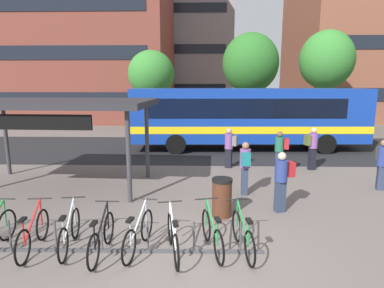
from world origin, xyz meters
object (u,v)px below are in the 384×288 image
parked_bicycle_silver_5 (139,234)px  commuter_olive_pack_3 (312,146)px  commuter_grey_pack_6 (230,145)px  commuter_red_pack_0 (280,149)px  commuter_teal_pack_1 (245,165)px  parked_bicycle_white_6 (173,238)px  city_bus (249,116)px  parked_bicycle_green_7 (212,234)px  parked_bicycle_black_4 (102,238)px  parked_bicycle_green_8 (243,235)px  commuter_red_pack_5 (282,178)px  street_tree_3 (250,63)px  parked_bicycle_silver_3 (70,232)px  street_tree_1 (151,74)px  street_tree_0 (327,60)px  transit_shelter (55,106)px  parked_bicycle_red_2 (33,234)px  trash_bin (222,197)px  commuter_olive_pack_2 (382,161)px

parked_bicycle_silver_5 → commuter_olive_pack_3: commuter_olive_pack_3 is taller
commuter_olive_pack_3 → commuter_grey_pack_6: commuter_olive_pack_3 is taller
commuter_grey_pack_6 → commuter_red_pack_0: bearing=-179.0°
parked_bicycle_silver_5 → commuter_teal_pack_1: bearing=-26.8°
parked_bicycle_silver_5 → parked_bicycle_white_6: size_ratio=1.00×
city_bus → parked_bicycle_green_7: bearing=-103.8°
parked_bicycle_black_4 → parked_bicycle_green_8: same height
city_bus → commuter_red_pack_5: 8.52m
parked_bicycle_silver_5 → street_tree_3: (4.86, 17.83, 4.49)m
parked_bicycle_silver_3 → parked_bicycle_white_6: 2.22m
street_tree_1 → parked_bicycle_silver_5: bearing=-82.4°
parked_bicycle_green_7 → street_tree_0: size_ratio=0.24×
commuter_teal_pack_1 → commuter_grey_pack_6: bearing=6.6°
transit_shelter → parked_bicycle_green_7: bearing=-37.3°
parked_bicycle_red_2 → transit_shelter: (-1.26, 4.26, 2.37)m
parked_bicycle_black_4 → commuter_red_pack_5: 4.90m
parked_bicycle_red_2 → commuter_olive_pack_3: bearing=-56.1°
commuter_teal_pack_1 → commuter_olive_pack_3: (3.11, 3.08, 0.02)m
city_bus → commuter_grey_pack_6: size_ratio=7.27×
parked_bicycle_green_7 → commuter_olive_pack_3: size_ratio=0.98×
parked_bicycle_silver_3 → parked_bicycle_red_2: bearing=89.5°
parked_bicycle_silver_3 → parked_bicycle_silver_5: 1.48m
parked_bicycle_black_4 → street_tree_1: street_tree_1 is taller
parked_bicycle_silver_5 → parked_bicycle_black_4: bearing=114.0°
street_tree_3 → street_tree_0: bearing=-5.7°
parked_bicycle_black_4 → parked_bicycle_green_7: (2.26, 0.23, 0.00)m
commuter_teal_pack_1 → commuter_grey_pack_6: size_ratio=1.02×
trash_bin → parked_bicycle_red_2: bearing=-154.4°
parked_bicycle_white_6 → transit_shelter: transit_shelter is taller
city_bus → commuter_olive_pack_2: bearing=-63.8°
street_tree_1 → commuter_olive_pack_2: bearing=-53.9°
parked_bicycle_black_4 → commuter_grey_pack_6: bearing=-24.3°
parked_bicycle_white_6 → commuter_red_pack_5: size_ratio=1.01×
commuter_red_pack_0 → commuter_grey_pack_6: bearing=-9.3°
transit_shelter → commuter_olive_pack_2: size_ratio=3.79×
parked_bicycle_red_2 → trash_bin: 4.51m
parked_bicycle_red_2 → commuter_teal_pack_1: size_ratio=1.02×
commuter_red_pack_0 → commuter_grey_pack_6: commuter_grey_pack_6 is taller
parked_bicycle_green_7 → street_tree_0: 19.82m
commuter_red_pack_0 → street_tree_3: street_tree_3 is taller
street_tree_3 → parked_bicycle_black_4: bearing=-107.2°
commuter_red_pack_5 → commuter_teal_pack_1: bearing=-74.4°
parked_bicycle_green_8 → parked_bicycle_silver_5: bearing=82.3°
parked_bicycle_red_2 → commuter_grey_pack_6: bearing=-40.3°
commuter_grey_pack_6 → street_tree_0: size_ratio=0.23×
parked_bicycle_green_8 → commuter_red_pack_5: (1.33, 2.22, 0.58)m
parked_bicycle_silver_5 → street_tree_3: size_ratio=0.24×
commuter_red_pack_5 → parked_bicycle_black_4: bearing=13.4°
parked_bicycle_green_7 → commuter_olive_pack_2: size_ratio=1.01×
parked_bicycle_green_8 → street_tree_1: size_ratio=0.30×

